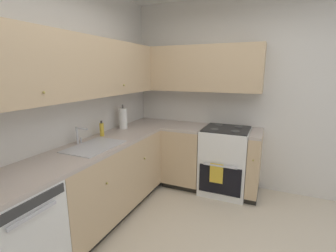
{
  "coord_description": "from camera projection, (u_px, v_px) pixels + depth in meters",
  "views": [
    {
      "loc": [
        -1.71,
        -0.36,
        1.68
      ],
      "look_at": [
        0.96,
        0.81,
        1.03
      ],
      "focal_mm": 25.94,
      "sensor_mm": 36.0,
      "label": 1
    }
  ],
  "objects": [
    {
      "name": "wall_back",
      "position": [
        48.0,
        107.0,
        2.4
      ],
      "size": [
        3.81,
        0.05,
        2.67
      ],
      "primitive_type": "cube",
      "color": "silver",
      "rests_on": "ground_plane"
    },
    {
      "name": "countertop_right",
      "position": [
        200.0,
        128.0,
        3.45
      ],
      "size": [
        0.6,
        1.32,
        0.03
      ],
      "color": "#B7A89E",
      "rests_on": "lower_cabinets_right"
    },
    {
      "name": "sink",
      "position": [
        95.0,
        150.0,
        2.56
      ],
      "size": [
        0.61,
        0.4,
        0.1
      ],
      "color": "#B7B7BC",
      "rests_on": "countertop_back"
    },
    {
      "name": "lower_cabinets_right",
      "position": [
        199.0,
        158.0,
        3.55
      ],
      "size": [
        0.62,
        1.32,
        0.87
      ],
      "color": "tan",
      "rests_on": "ground_plane"
    },
    {
      "name": "upper_cabinets_back",
      "position": [
        78.0,
        68.0,
        2.46
      ],
      "size": [
        2.58,
        0.34,
        0.63
      ],
      "color": "tan"
    },
    {
      "name": "faucet",
      "position": [
        79.0,
        134.0,
        2.61
      ],
      "size": [
        0.07,
        0.16,
        0.19
      ],
      "color": "silver",
      "rests_on": "countertop_back"
    },
    {
      "name": "oven_range",
      "position": [
        225.0,
        160.0,
        3.42
      ],
      "size": [
        0.68,
        0.62,
        1.06
      ],
      "color": "white",
      "rests_on": "ground_plane"
    },
    {
      "name": "soap_bottle",
      "position": [
        102.0,
        129.0,
        2.96
      ],
      "size": [
        0.05,
        0.05,
        0.19
      ],
      "color": "gold",
      "rests_on": "countertop_back"
    },
    {
      "name": "countertop_back",
      "position": [
        104.0,
        143.0,
        2.73
      ],
      "size": [
        2.9,
        0.6,
        0.03
      ],
      "primitive_type": "cube",
      "color": "#B7A89E",
      "rests_on": "lower_cabinets_back"
    },
    {
      "name": "upper_cabinets_right",
      "position": [
        194.0,
        69.0,
        3.45
      ],
      "size": [
        0.32,
        1.87,
        0.63
      ],
      "color": "tan"
    },
    {
      "name": "dishwasher",
      "position": [
        9.0,
        243.0,
        1.8
      ],
      "size": [
        0.6,
        0.63,
        0.87
      ],
      "color": "white",
      "rests_on": "ground_plane"
    },
    {
      "name": "lower_cabinets_back",
      "position": [
        106.0,
        180.0,
        2.83
      ],
      "size": [
        1.7,
        0.62,
        0.87
      ],
      "color": "tan",
      "rests_on": "ground_plane"
    },
    {
      "name": "wall_right",
      "position": [
        247.0,
        96.0,
        3.42
      ],
      "size": [
        0.05,
        3.41,
        2.67
      ],
      "primitive_type": "cube",
      "color": "silver",
      "rests_on": "ground_plane"
    },
    {
      "name": "paper_towel_roll",
      "position": [
        123.0,
        118.0,
        3.33
      ],
      "size": [
        0.11,
        0.11,
        0.34
      ],
      "color": "white",
      "rests_on": "countertop_back"
    }
  ]
}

